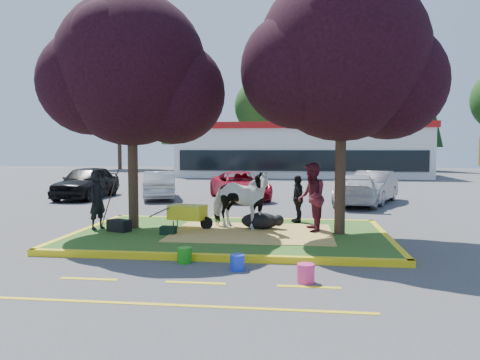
# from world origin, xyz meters

# --- Properties ---
(ground) EXTENTS (90.00, 90.00, 0.00)m
(ground) POSITION_xyz_m (0.00, 0.00, 0.00)
(ground) COLOR #424244
(ground) RESTS_ON ground
(median_island) EXTENTS (8.00, 5.00, 0.15)m
(median_island) POSITION_xyz_m (0.00, 0.00, 0.07)
(median_island) COLOR #2B591B
(median_island) RESTS_ON ground
(curb_near) EXTENTS (8.30, 0.16, 0.15)m
(curb_near) POSITION_xyz_m (0.00, -2.58, 0.07)
(curb_near) COLOR yellow
(curb_near) RESTS_ON ground
(curb_far) EXTENTS (8.30, 0.16, 0.15)m
(curb_far) POSITION_xyz_m (0.00, 2.58, 0.07)
(curb_far) COLOR yellow
(curb_far) RESTS_ON ground
(curb_left) EXTENTS (0.16, 5.30, 0.15)m
(curb_left) POSITION_xyz_m (-4.08, 0.00, 0.07)
(curb_left) COLOR yellow
(curb_left) RESTS_ON ground
(curb_right) EXTENTS (0.16, 5.30, 0.15)m
(curb_right) POSITION_xyz_m (4.08, 0.00, 0.07)
(curb_right) COLOR yellow
(curb_right) RESTS_ON ground
(straw_bedding) EXTENTS (4.20, 3.00, 0.01)m
(straw_bedding) POSITION_xyz_m (0.60, 0.00, 0.15)
(straw_bedding) COLOR #EAC260
(straw_bedding) RESTS_ON median_island
(tree_purple_left) EXTENTS (5.06, 4.20, 6.51)m
(tree_purple_left) POSITION_xyz_m (-2.78, 0.38, 4.36)
(tree_purple_left) COLOR black
(tree_purple_left) RESTS_ON median_island
(tree_purple_right) EXTENTS (5.30, 4.40, 6.82)m
(tree_purple_right) POSITION_xyz_m (2.92, 0.18, 4.56)
(tree_purple_right) COLOR black
(tree_purple_right) RESTS_ON median_island
(fire_lane_stripe_a) EXTENTS (1.10, 0.12, 0.01)m
(fire_lane_stripe_a) POSITION_xyz_m (-2.00, -4.20, 0.00)
(fire_lane_stripe_a) COLOR yellow
(fire_lane_stripe_a) RESTS_ON ground
(fire_lane_stripe_b) EXTENTS (1.10, 0.12, 0.01)m
(fire_lane_stripe_b) POSITION_xyz_m (0.00, -4.20, 0.00)
(fire_lane_stripe_b) COLOR yellow
(fire_lane_stripe_b) RESTS_ON ground
(fire_lane_stripe_c) EXTENTS (1.10, 0.12, 0.01)m
(fire_lane_stripe_c) POSITION_xyz_m (2.00, -4.20, 0.00)
(fire_lane_stripe_c) COLOR yellow
(fire_lane_stripe_c) RESTS_ON ground
(fire_lane_long) EXTENTS (6.00, 0.10, 0.01)m
(fire_lane_long) POSITION_xyz_m (0.00, -5.40, 0.00)
(fire_lane_long) COLOR yellow
(fire_lane_long) RESTS_ON ground
(retail_building) EXTENTS (20.40, 8.40, 4.40)m
(retail_building) POSITION_xyz_m (2.00, 27.98, 2.25)
(retail_building) COLOR silver
(retail_building) RESTS_ON ground
(treeline) EXTENTS (46.58, 7.80, 14.63)m
(treeline) POSITION_xyz_m (1.23, 37.61, 7.73)
(treeline) COLOR black
(treeline) RESTS_ON ground
(cow) EXTENTS (2.14, 1.56, 1.65)m
(cow) POSITION_xyz_m (0.20, 0.46, 0.97)
(cow) COLOR white
(cow) RESTS_ON median_island
(calf) EXTENTS (1.10, 0.68, 0.46)m
(calf) POSITION_xyz_m (0.76, 0.60, 0.38)
(calf) COLOR black
(calf) RESTS_ON median_island
(handler) EXTENTS (0.56, 0.68, 1.60)m
(handler) POSITION_xyz_m (-3.70, 0.05, 0.95)
(handler) COLOR black
(handler) RESTS_ON median_island
(visitor_a) EXTENTS (0.76, 0.95, 1.86)m
(visitor_a) POSITION_xyz_m (2.17, 0.40, 1.08)
(visitor_a) COLOR #4F1623
(visitor_a) RESTS_ON median_island
(visitor_b) EXTENTS (0.55, 0.90, 1.42)m
(visitor_b) POSITION_xyz_m (1.80, 1.92, 0.86)
(visitor_b) COLOR black
(visitor_b) RESTS_ON median_island
(wheelbarrow) EXTENTS (1.77, 0.78, 0.67)m
(wheelbarrow) POSITION_xyz_m (-1.23, 0.36, 0.61)
(wheelbarrow) COLOR black
(wheelbarrow) RESTS_ON median_island
(gear_bag_dark) EXTENTS (0.70, 0.55, 0.31)m
(gear_bag_dark) POSITION_xyz_m (-2.99, -0.20, 0.31)
(gear_bag_dark) COLOR black
(gear_bag_dark) RESTS_ON median_island
(gear_bag_green) EXTENTS (0.41, 0.27, 0.21)m
(gear_bag_green) POSITION_xyz_m (-1.55, -0.48, 0.26)
(gear_bag_green) COLOR black
(gear_bag_green) RESTS_ON median_island
(bucket_green) EXTENTS (0.39, 0.39, 0.33)m
(bucket_green) POSITION_xyz_m (-0.54, -2.80, 0.16)
(bucket_green) COLOR #1C9717
(bucket_green) RESTS_ON ground
(bucket_pink) EXTENTS (0.39, 0.39, 0.34)m
(bucket_pink) POSITION_xyz_m (1.95, -3.94, 0.17)
(bucket_pink) COLOR #F73686
(bucket_pink) RESTS_ON ground
(bucket_blue) EXTENTS (0.31, 0.31, 0.31)m
(bucket_blue) POSITION_xyz_m (0.63, -3.25, 0.16)
(bucket_blue) COLOR blue
(bucket_blue) RESTS_ON ground
(car_black) EXTENTS (1.84, 4.52, 1.54)m
(car_black) POSITION_xyz_m (-8.16, 8.81, 0.77)
(car_black) COLOR black
(car_black) RESTS_ON ground
(car_silver) EXTENTS (2.35, 4.16, 1.30)m
(car_silver) POSITION_xyz_m (-4.61, 8.99, 0.65)
(car_silver) COLOR #9EA1A6
(car_silver) RESTS_ON ground
(car_red) EXTENTS (3.63, 5.09, 1.29)m
(car_red) POSITION_xyz_m (-0.87, 9.22, 0.64)
(car_red) COLOR #A50D24
(car_red) RESTS_ON ground
(car_white) EXTENTS (2.51, 4.68, 1.29)m
(car_white) POSITION_xyz_m (4.25, 7.72, 0.64)
(car_white) COLOR silver
(car_white) RESTS_ON ground
(car_grey) EXTENTS (2.87, 4.42, 1.38)m
(car_grey) POSITION_xyz_m (5.03, 8.63, 0.69)
(car_grey) COLOR #575A5F
(car_grey) RESTS_ON ground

